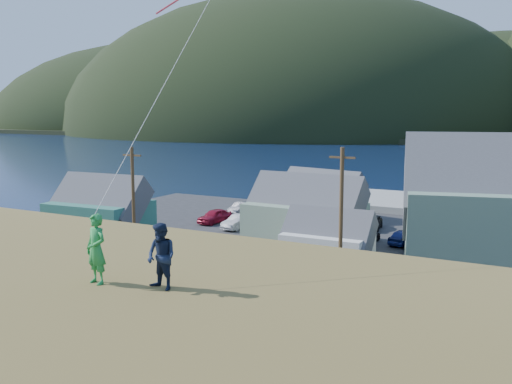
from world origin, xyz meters
TOP-DOWN VIEW (x-y plane):
  - ground at (0.00, 0.00)m, footprint 900.00×900.00m
  - grass_strip at (0.00, -2.00)m, footprint 110.00×8.00m
  - waterfront_lot at (0.00, 17.00)m, footprint 72.00×36.00m
  - wharf at (-6.00, 40.00)m, footprint 26.00×14.00m
  - shed_teal at (-25.90, 9.24)m, footprint 9.30×6.84m
  - shed_palegreen_near at (-7.85, 15.85)m, footprint 10.41×6.80m
  - shed_white at (-3.21, 9.41)m, footprint 6.80×4.58m
  - shed_palegreen_far at (-11.35, 28.04)m, footprint 10.61×7.60m
  - utility_poles at (-0.42, 1.50)m, footprint 28.65×0.24m
  - parked_cars at (-9.54, 20.79)m, footprint 24.05×12.34m
  - kite_flyer_green at (1.39, -19.28)m, footprint 0.74×0.56m
  - kite_flyer_navy at (3.19, -18.88)m, footprint 0.93×0.78m

SIDE VIEW (x-z plane):
  - ground at x=0.00m, z-range 0.00..0.00m
  - grass_strip at x=0.00m, z-range 0.00..0.10m
  - waterfront_lot at x=0.00m, z-range 0.00..0.12m
  - wharf at x=-6.00m, z-range 0.00..0.90m
  - parked_cars at x=-9.54m, z-range 0.08..1.54m
  - shed_white at x=-3.21m, z-range -0.59..4.73m
  - shed_palegreen_far at x=-11.35m, z-range -0.74..5.69m
  - shed_teal at x=-25.90m, z-range -0.90..6.16m
  - shed_palegreen_near at x=-7.85m, z-range -0.92..6.49m
  - utility_poles at x=-0.42m, z-range -0.03..9.44m
  - kite_flyer_navy at x=3.19m, z-range 7.20..8.90m
  - kite_flyer_green at x=1.39m, z-range 7.20..9.05m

